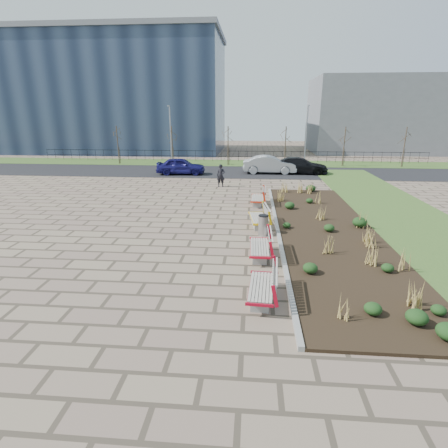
# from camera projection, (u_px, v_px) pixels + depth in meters

# --- Properties ---
(ground) EXTENTS (120.00, 120.00, 0.00)m
(ground) POSITION_uv_depth(u_px,v_px,m) (175.00, 273.00, 12.41)
(ground) COLOR #796953
(ground) RESTS_ON ground
(planting_bed) EXTENTS (4.50, 18.00, 0.10)m
(planting_bed) POSITION_uv_depth(u_px,v_px,m) (326.00, 231.00, 16.65)
(planting_bed) COLOR black
(planting_bed) RESTS_ON ground
(planting_curb) EXTENTS (0.16, 18.00, 0.15)m
(planting_curb) POSITION_uv_depth(u_px,v_px,m) (277.00, 229.00, 16.82)
(planting_curb) COLOR gray
(planting_curb) RESTS_ON ground
(grass_verge_near) EXTENTS (5.00, 38.00, 0.04)m
(grass_verge_near) POSITION_uv_depth(u_px,v_px,m) (430.00, 234.00, 16.29)
(grass_verge_near) COLOR #33511E
(grass_verge_near) RESTS_ON ground
(grass_verge_far) EXTENTS (80.00, 5.00, 0.04)m
(grass_verge_far) POSITION_uv_depth(u_px,v_px,m) (229.00, 163.00, 38.97)
(grass_verge_far) COLOR #33511E
(grass_verge_far) RESTS_ON ground
(road) EXTENTS (80.00, 7.00, 0.02)m
(road) POSITION_uv_depth(u_px,v_px,m) (225.00, 172.00, 33.28)
(road) COLOR black
(road) RESTS_ON ground
(bench_a) EXTENTS (1.03, 2.15, 1.00)m
(bench_a) POSITION_uv_depth(u_px,v_px,m) (261.00, 285.00, 10.48)
(bench_a) COLOR #A50B20
(bench_a) RESTS_ON ground
(bench_b) EXTENTS (0.91, 2.10, 1.00)m
(bench_b) POSITION_uv_depth(u_px,v_px,m) (260.00, 245.00, 13.58)
(bench_b) COLOR red
(bench_b) RESTS_ON ground
(bench_c) EXTENTS (1.14, 2.19, 1.00)m
(bench_c) POSITION_uv_depth(u_px,v_px,m) (258.00, 217.00, 17.29)
(bench_c) COLOR yellow
(bench_c) RESTS_ON ground
(bench_d) EXTENTS (0.97, 2.13, 1.00)m
(bench_d) POSITION_uv_depth(u_px,v_px,m) (258.00, 197.00, 21.34)
(bench_d) COLOR red
(bench_d) RESTS_ON ground
(litter_bin) EXTENTS (0.45, 0.45, 0.94)m
(litter_bin) POSITION_uv_depth(u_px,v_px,m) (263.00, 225.00, 16.07)
(litter_bin) COLOR #B2B2B7
(litter_bin) RESTS_ON ground
(pedestrian) EXTENTS (0.65, 0.45, 1.70)m
(pedestrian) POSITION_uv_depth(u_px,v_px,m) (221.00, 176.00, 26.43)
(pedestrian) COLOR black
(pedestrian) RESTS_ON ground
(car_blue) EXTENTS (4.48, 2.03, 1.49)m
(car_blue) POSITION_uv_depth(u_px,v_px,m) (181.00, 166.00, 31.71)
(car_blue) COLOR #151457
(car_blue) RESTS_ON road
(car_silver) EXTENTS (4.89, 1.75, 1.60)m
(car_silver) POSITION_uv_depth(u_px,v_px,m) (270.00, 165.00, 32.16)
(car_silver) COLOR gray
(car_silver) RESTS_ON road
(car_black) EXTENTS (5.21, 2.50, 1.46)m
(car_black) POSITION_uv_depth(u_px,v_px,m) (300.00, 165.00, 32.15)
(car_black) COLOR black
(car_black) RESTS_ON road
(tree_a) EXTENTS (1.40, 1.40, 4.00)m
(tree_a) POSITION_uv_depth(u_px,v_px,m) (118.00, 145.00, 37.86)
(tree_a) COLOR #4C3D2D
(tree_a) RESTS_ON grass_verge_far
(tree_b) EXTENTS (1.40, 1.40, 4.00)m
(tree_b) POSITION_uv_depth(u_px,v_px,m) (172.00, 145.00, 37.39)
(tree_b) COLOR #4C3D2D
(tree_b) RESTS_ON grass_verge_far
(tree_c) EXTENTS (1.40, 1.40, 4.00)m
(tree_c) POSITION_uv_depth(u_px,v_px,m) (228.00, 146.00, 36.93)
(tree_c) COLOR #4C3D2D
(tree_c) RESTS_ON grass_verge_far
(tree_d) EXTENTS (1.40, 1.40, 4.00)m
(tree_d) POSITION_uv_depth(u_px,v_px,m) (285.00, 146.00, 36.46)
(tree_d) COLOR #4C3D2D
(tree_d) RESTS_ON grass_verge_far
(tree_e) EXTENTS (1.40, 1.40, 4.00)m
(tree_e) POSITION_uv_depth(u_px,v_px,m) (344.00, 147.00, 35.99)
(tree_e) COLOR #4C3D2D
(tree_e) RESTS_ON grass_verge_far
(tree_f) EXTENTS (1.40, 1.40, 4.00)m
(tree_f) POSITION_uv_depth(u_px,v_px,m) (404.00, 147.00, 35.53)
(tree_f) COLOR #4C3D2D
(tree_f) RESTS_ON grass_verge_far
(lamp_west) EXTENTS (0.24, 0.60, 6.00)m
(lamp_west) POSITION_uv_depth(u_px,v_px,m) (171.00, 136.00, 36.61)
(lamp_west) COLOR gray
(lamp_west) RESTS_ON grass_verge_far
(lamp_east) EXTENTS (0.24, 0.60, 6.00)m
(lamp_east) POSITION_uv_depth(u_px,v_px,m) (306.00, 137.00, 35.52)
(lamp_east) COLOR gray
(lamp_east) RESTS_ON grass_verge_far
(railing_fence) EXTENTS (44.00, 0.10, 1.20)m
(railing_fence) POSITION_uv_depth(u_px,v_px,m) (230.00, 156.00, 40.20)
(railing_fence) COLOR black
(railing_fence) RESTS_ON grass_verge_far
(building_glass) EXTENTS (40.00, 14.00, 15.00)m
(building_glass) POSITION_uv_depth(u_px,v_px,m) (81.00, 97.00, 49.77)
(building_glass) COLOR #192338
(building_glass) RESTS_ON ground
(building_grey) EXTENTS (18.00, 12.00, 10.00)m
(building_grey) POSITION_uv_depth(u_px,v_px,m) (377.00, 115.00, 49.17)
(building_grey) COLOR slate
(building_grey) RESTS_ON ground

